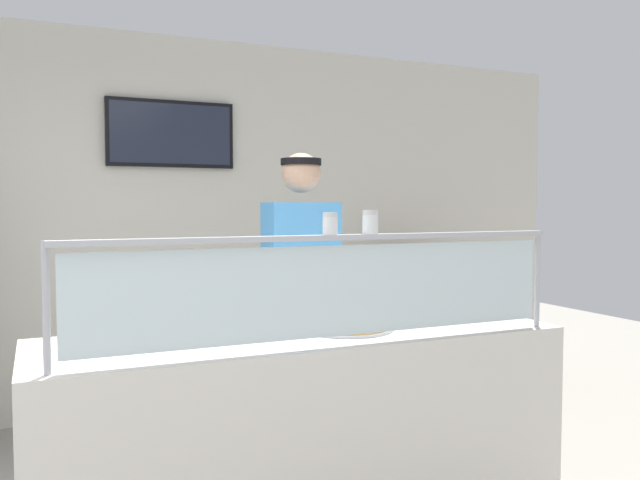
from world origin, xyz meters
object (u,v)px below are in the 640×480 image
object	(u,v)px
pizza_server	(358,320)
pizza_tray	(346,326)
pizza_box_stack	(426,274)
pepper_flake_shaker	(370,224)
worker_figure	(302,296)
parmesan_shaker	(330,225)

from	to	relation	value
pizza_server	pizza_tray	bearing A→B (deg)	156.02
pizza_box_stack	pepper_flake_shaker	bearing A→B (deg)	-128.14
worker_figure	pizza_tray	bearing A→B (deg)	-96.05
pizza_tray	parmesan_shaker	world-z (taller)	parmesan_shaker
pizza_tray	worker_figure	world-z (taller)	worker_figure
pizza_server	pizza_box_stack	distance (m)	2.35
pizza_tray	pizza_server	xyz separation A→B (m)	(0.05, -0.02, 0.02)
worker_figure	pizza_box_stack	xyz separation A→B (m)	(1.50, 1.10, -0.06)
pizza_server	pepper_flake_shaker	xyz separation A→B (m)	(-0.08, -0.26, 0.43)
pizza_tray	parmesan_shaker	bearing A→B (deg)	-126.56
parmesan_shaker	pepper_flake_shaker	bearing A→B (deg)	0.00
pizza_tray	worker_figure	xyz separation A→B (m)	(0.07, 0.67, 0.04)
parmesan_shaker	pepper_flake_shaker	distance (m)	0.17
pizza_server	pizza_box_stack	world-z (taller)	pizza_box_stack
pizza_server	pizza_box_stack	size ratio (longest dim) A/B	0.60
parmesan_shaker	worker_figure	size ratio (longest dim) A/B	0.05
pizza_tray	pizza_box_stack	bearing A→B (deg)	48.39
pizza_tray	parmesan_shaker	distance (m)	0.56
pizza_server	pepper_flake_shaker	size ratio (longest dim) A/B	3.04
parmesan_shaker	pepper_flake_shaker	world-z (taller)	pepper_flake_shaker
pizza_server	worker_figure	bearing A→B (deg)	87.16
pizza_tray	worker_figure	size ratio (longest dim) A/B	0.23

